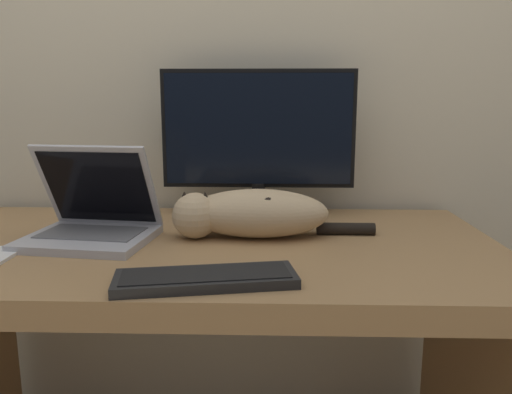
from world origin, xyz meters
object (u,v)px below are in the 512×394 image
Objects in this scene: cat at (249,212)px; monitor at (258,140)px; laptop at (92,222)px; external_keyboard at (206,278)px.

monitor is at bearing 86.19° from cat.
monitor is at bearing 40.17° from laptop.
monitor is at bearing 70.98° from external_keyboard.
external_keyboard is at bearing -98.79° from monitor.
external_keyboard is (-0.09, -0.57, -0.22)m from monitor.
monitor is 1.73× the size of laptop.
cat is at bearing -94.32° from monitor.
cat is (-0.02, -0.23, -0.17)m from monitor.
external_keyboard is (0.33, -0.30, -0.04)m from laptop.
external_keyboard is at bearing -101.20° from cat.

